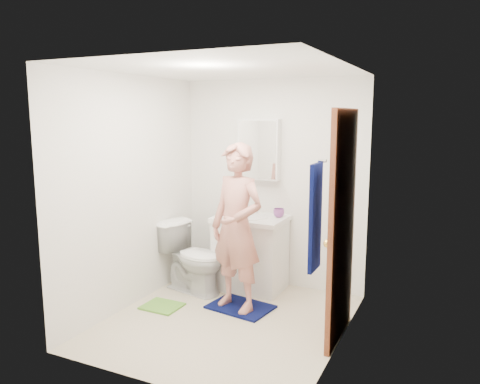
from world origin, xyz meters
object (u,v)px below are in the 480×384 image
Objects in this scene: soap_dispenser at (225,206)px; man at (237,227)px; vanity_cabinet at (251,255)px; towel at (315,218)px; toilet at (193,257)px; toothbrush_cup at (279,213)px; medicine_cabinet at (259,149)px.

soap_dispenser is 0.12× the size of man.
vanity_cabinet is 3.89× the size of soap_dispenser.
towel reaches higher than vanity_cabinet.
toilet is 6.31× the size of toothbrush_cup.
toothbrush_cup is at bearing -48.61° from toilet.
soap_dispenser is at bearing -164.71° from toothbrush_cup.
towel is 1.42m from man.
medicine_cabinet reaches higher than vanity_cabinet.
toothbrush_cup is at bearing 20.39° from vanity_cabinet.
medicine_cabinet is 0.87× the size of towel.
toilet is at bearing -151.07° from toothbrush_cup.
soap_dispenser is (-0.30, -0.05, 0.55)m from vanity_cabinet.
towel is (1.18, -1.48, 0.85)m from vanity_cabinet.
medicine_cabinet is 1.45m from toilet.
toothbrush_cup is at bearing -21.10° from medicine_cabinet.
vanity_cabinet is 1.14× the size of medicine_cabinet.
toilet is at bearing -146.97° from vanity_cabinet.
soap_dispenser is at bearing 142.23° from man.
vanity_cabinet is 6.38× the size of toothbrush_cup.
toothbrush_cup is at bearing 15.29° from soap_dispenser.
soap_dispenser is 1.64× the size of toothbrush_cup.
vanity_cabinet is 1.01× the size of toilet.
man is (-0.17, -0.73, -0.03)m from toothbrush_cup.
man reaches higher than toilet.
medicine_cabinet is at bearing 113.82° from man.
vanity_cabinet is 2.08m from towel.
medicine_cabinet reaches higher than toothbrush_cup.
medicine_cabinet is 0.77m from soap_dispenser.
medicine_cabinet reaches higher than towel.
medicine_cabinet is 3.40× the size of soap_dispenser.
toilet is 3.84× the size of soap_dispenser.
soap_dispenser is at bearing -26.98° from toilet.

